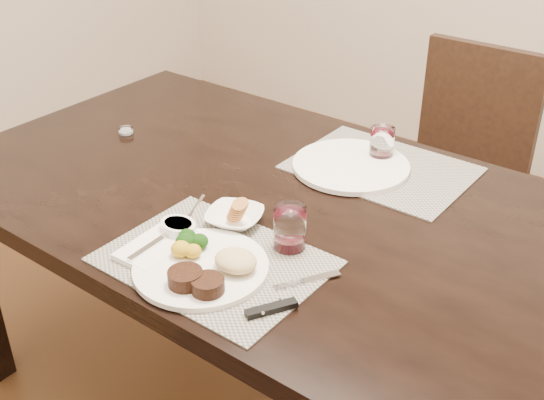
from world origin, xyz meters
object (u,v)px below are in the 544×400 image
Objects in this scene: chair_far at (460,162)px; steak_knife at (280,301)px; dinner_plate at (204,266)px; wine_glass_near at (290,229)px; cracker_bowl at (235,217)px; far_plate at (351,166)px.

chair_far is 1.30m from steak_knife.
dinner_plate is 0.21m from wine_glass_near.
cracker_bowl is 0.16m from wine_glass_near.
steak_knife is 2.41× the size of wine_glass_near.
cracker_bowl reaches higher than steak_knife.
steak_knife and far_plate have the same top height.
steak_knife is at bearing -33.39° from cracker_bowl.
dinner_plate is 0.91× the size of far_plate.
steak_knife is 0.20m from wine_glass_near.
steak_knife is at bearing -83.12° from chair_far.
wine_glass_near is (0.08, 0.19, 0.03)m from dinner_plate.
cracker_bowl is (-0.11, -1.10, 0.27)m from chair_far.
dinner_plate is 0.59m from far_plate.
cracker_bowl is at bearing -95.59° from chair_far.
chair_far is 3.77× the size of steak_knife.
dinner_plate is at bearing -68.09° from cracker_bowl.
chair_far reaches higher than wine_glass_near.
chair_far is 1.31m from dinner_plate.
cracker_bowl reaches higher than far_plate.
chair_far reaches higher than cracker_bowl.
dinner_plate is 2.88× the size of wine_glass_near.
far_plate is (-0.19, 0.57, 0.00)m from steak_knife.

